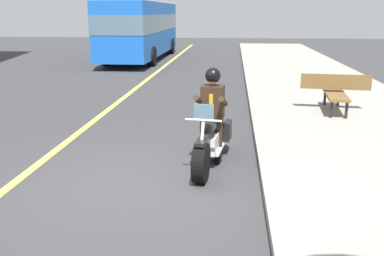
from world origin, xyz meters
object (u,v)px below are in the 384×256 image
object	(u,v)px
motorcycle_main	(210,141)
rider_main	(212,107)
bus_near	(142,27)
bench_sidewalk	(336,90)

from	to	relation	value
motorcycle_main	rider_main	world-z (taller)	rider_main
motorcycle_main	rider_main	xyz separation A→B (m)	(-0.19, 0.02, 0.58)
bus_near	rider_main	bearing A→B (deg)	16.06
motorcycle_main	bus_near	distance (m)	18.16
rider_main	bench_sidewalk	size ratio (longest dim) A/B	0.95
bus_near	bench_sidewalk	size ratio (longest dim) A/B	6.01
motorcycle_main	bench_sidewalk	distance (m)	5.10
bus_near	motorcycle_main	bearing A→B (deg)	15.84
rider_main	bench_sidewalk	xyz separation A→B (m)	(-3.87, 3.06, -0.32)
rider_main	bus_near	size ratio (longest dim) A/B	0.16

